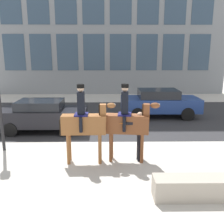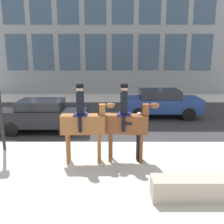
% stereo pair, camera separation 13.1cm
% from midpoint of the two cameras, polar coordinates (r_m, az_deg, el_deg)
% --- Properties ---
extents(ground_plane, '(80.00, 80.00, 0.00)m').
position_cam_midpoint_polar(ground_plane, '(9.98, -0.96, -7.83)').
color(ground_plane, beige).
extents(road_surface, '(20.77, 8.50, 0.01)m').
position_cam_midpoint_polar(road_surface, '(14.51, -0.62, -1.01)').
color(road_surface, '#2D2D30').
rests_on(road_surface, ground_plane).
extents(mounted_horse_lead, '(1.85, 0.65, 2.65)m').
position_cam_midpoint_polar(mounted_horse_lead, '(8.22, -5.86, -2.33)').
color(mounted_horse_lead, brown).
rests_on(mounted_horse_lead, ground_plane).
extents(mounted_horse_companion, '(1.88, 0.65, 2.64)m').
position_cam_midpoint_polar(mounted_horse_companion, '(8.31, 4.04, -2.23)').
color(mounted_horse_companion, brown).
rests_on(mounted_horse_companion, ground_plane).
extents(pedestrian_bystander, '(0.82, 0.46, 1.71)m').
position_cam_midpoint_polar(pedestrian_bystander, '(8.44, 6.61, -4.64)').
color(pedestrian_bystander, black).
rests_on(pedestrian_bystander, ground_plane).
extents(street_car_near_lane, '(4.05, 1.79, 1.48)m').
position_cam_midpoint_polar(street_car_near_lane, '(12.11, -15.01, -0.61)').
color(street_car_near_lane, black).
rests_on(street_car_near_lane, ground_plane).
extents(street_car_far_lane, '(4.40, 1.98, 1.58)m').
position_cam_midpoint_polar(street_car_far_lane, '(14.56, 11.39, 2.14)').
color(street_car_far_lane, navy).
rests_on(street_car_far_lane, ground_plane).
extents(planter_ledge, '(2.73, 0.56, 0.57)m').
position_cam_midpoint_polar(planter_ledge, '(7.00, 21.18, -15.98)').
color(planter_ledge, '#ADA393').
rests_on(planter_ledge, ground_plane).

